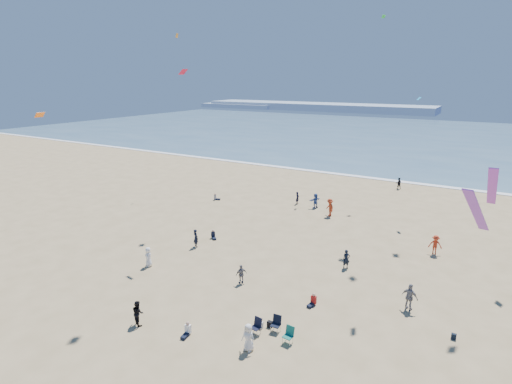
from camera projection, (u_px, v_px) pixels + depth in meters
The scene contains 12 objects.
ground at pixel (156, 338), 23.11m from camera, with size 220.00×220.00×0.00m, color tan.
ocean at pixel (422, 138), 101.88m from camera, with size 220.00×100.00×0.06m, color #476B84.
surf_line at pixel (368, 178), 60.41m from camera, with size 220.00×1.20×0.08m, color white.
headland_far at pixel (315, 107), 192.91m from camera, with size 110.00×20.00×3.20m, color #7A8EA8.
headland_near at pixel (240, 106), 208.42m from camera, with size 40.00×14.00×2.00m, color #7A8EA8.
standing_flyers at pixel (346, 255), 31.87m from camera, with size 29.45×46.88×1.95m.
seated_group at pixel (221, 268), 30.65m from camera, with size 20.60×29.73×0.84m.
chair_cluster at pixel (273, 329), 23.10m from camera, with size 2.66×1.46×1.00m.
white_tote at pixel (260, 325), 24.00m from camera, with size 0.35×0.20×0.40m, color silver.
black_backpack at pixel (270, 324), 24.07m from camera, with size 0.30×0.22×0.38m, color black.
navy_bag at pixel (454, 336), 22.96m from camera, with size 0.28×0.18×0.34m, color black.
kites_aloft at pixel (423, 59), 24.72m from camera, with size 43.90×40.68×27.64m.
Camera 1 is at (15.08, -14.24, 14.44)m, focal length 28.00 mm.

